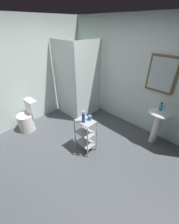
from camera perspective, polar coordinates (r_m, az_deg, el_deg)
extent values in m
cube|color=#464A4F|center=(3.09, -6.10, -16.85)|extent=(4.20, 4.20, 0.02)
cube|color=silver|center=(3.64, 16.28, 13.81)|extent=(4.20, 0.10, 2.50)
cube|color=brown|center=(3.26, 26.88, 13.24)|extent=(0.56, 0.03, 0.72)
cube|color=silver|center=(3.24, 26.76, 13.18)|extent=(0.48, 0.01, 0.64)
cube|color=silver|center=(3.85, -25.68, 12.95)|extent=(0.10, 4.20, 2.50)
cube|color=white|center=(4.49, -4.22, 1.63)|extent=(0.90, 0.90, 0.10)
cube|color=silver|center=(3.82, -9.99, 12.23)|extent=(0.90, 0.02, 1.90)
cube|color=silver|center=(3.76, -0.17, 12.42)|extent=(0.02, 0.90, 1.90)
cylinder|color=silver|center=(3.48, -5.50, 10.62)|extent=(0.04, 0.04, 1.90)
cylinder|color=silver|center=(4.46, -4.25, 2.20)|extent=(0.08, 0.08, 0.00)
cylinder|color=white|center=(3.44, 24.76, -6.38)|extent=(0.15, 0.15, 0.68)
ellipsoid|color=white|center=(3.22, 26.35, -0.67)|extent=(0.46, 0.37, 0.13)
cylinder|color=silver|center=(3.27, 27.59, 1.84)|extent=(0.03, 0.03, 0.10)
cylinder|color=white|center=(3.88, -23.83, -4.03)|extent=(0.37, 0.37, 0.40)
torus|color=white|center=(3.77, -24.53, -1.37)|extent=(0.37, 0.37, 0.04)
cube|color=white|center=(3.75, -22.15, 1.99)|extent=(0.35, 0.17, 0.36)
cylinder|color=silver|center=(2.97, -5.76, -8.94)|extent=(0.02, 0.02, 0.74)
cylinder|color=silver|center=(2.77, -0.82, -12.42)|extent=(0.02, 0.02, 0.74)
cylinder|color=silver|center=(3.10, -2.06, -6.75)|extent=(0.02, 0.02, 0.74)
cylinder|color=silver|center=(2.90, 2.90, -9.87)|extent=(0.02, 0.02, 0.74)
cube|color=#99999E|center=(3.06, -1.43, -12.11)|extent=(0.36, 0.26, 0.02)
cube|color=#99999E|center=(2.88, -1.50, -8.23)|extent=(0.36, 0.26, 0.02)
cube|color=#99999E|center=(2.70, -1.59, -3.68)|extent=(0.36, 0.26, 0.02)
cylinder|color=#389ED1|center=(3.18, 26.53, 1.76)|extent=(0.06, 0.06, 0.15)
cylinder|color=black|center=(3.14, 26.91, 3.14)|extent=(0.03, 0.03, 0.03)
cylinder|color=#264AB5|center=(2.61, -2.42, -2.30)|extent=(0.06, 0.06, 0.19)
cylinder|color=white|center=(2.55, -2.48, -0.07)|extent=(0.03, 0.03, 0.05)
cylinder|color=#3870B2|center=(2.70, 0.09, -2.30)|extent=(0.07, 0.07, 0.09)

